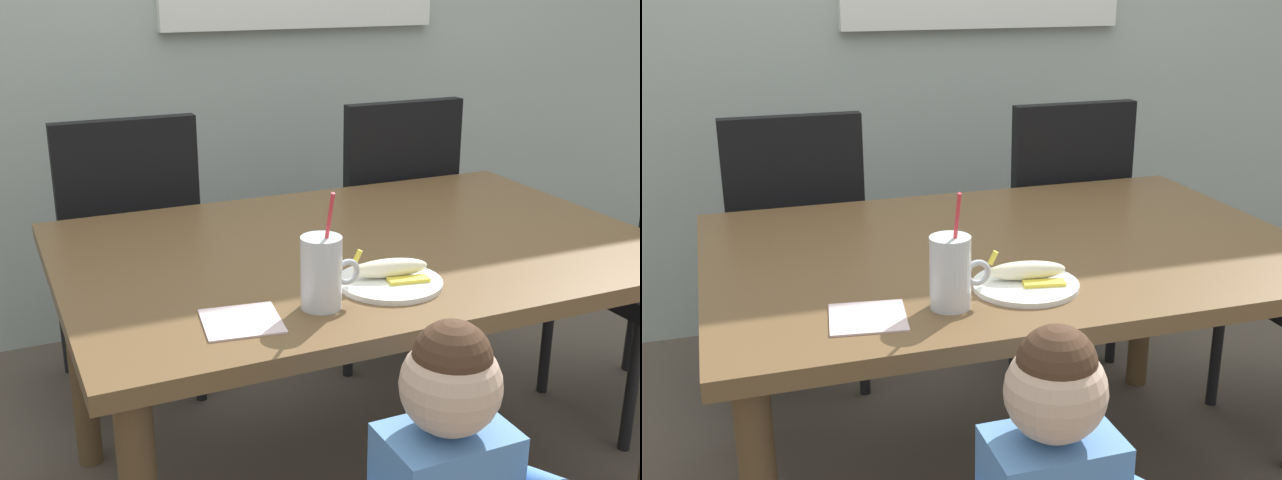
% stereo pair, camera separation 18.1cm
% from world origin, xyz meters
% --- Properties ---
extents(dining_table, '(1.47, 1.00, 0.72)m').
position_xyz_m(dining_table, '(0.00, 0.00, 0.63)').
color(dining_table, brown).
rests_on(dining_table, ground).
extents(dining_chair_left, '(0.44, 0.44, 0.96)m').
position_xyz_m(dining_chair_left, '(-0.45, 0.74, 0.54)').
color(dining_chair_left, black).
rests_on(dining_chair_left, ground).
extents(dining_chair_right, '(0.44, 0.44, 0.96)m').
position_xyz_m(dining_chair_right, '(0.45, 0.69, 0.54)').
color(dining_chair_right, black).
rests_on(dining_chair_right, ground).
extents(milk_cup, '(0.13, 0.08, 0.25)m').
position_xyz_m(milk_cup, '(-0.25, -0.33, 0.78)').
color(milk_cup, silver).
rests_on(milk_cup, dining_table).
extents(snack_plate, '(0.23, 0.23, 0.01)m').
position_xyz_m(snack_plate, '(-0.06, -0.28, 0.72)').
color(snack_plate, white).
rests_on(snack_plate, dining_table).
extents(peeled_banana, '(0.18, 0.12, 0.07)m').
position_xyz_m(peeled_banana, '(-0.05, -0.26, 0.75)').
color(peeled_banana, '#F4EAC6').
rests_on(peeled_banana, snack_plate).
extents(paper_napkin, '(0.17, 0.17, 0.00)m').
position_xyz_m(paper_napkin, '(-0.42, -0.33, 0.72)').
color(paper_napkin, silver).
rests_on(paper_napkin, dining_table).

